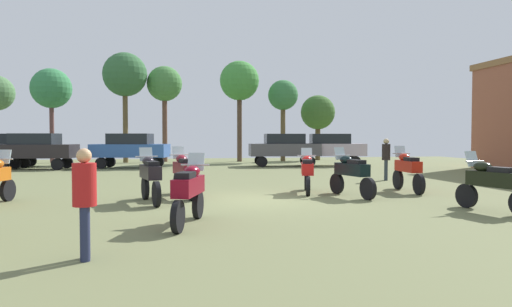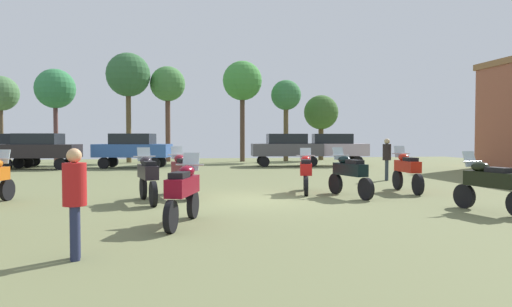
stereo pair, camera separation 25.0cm
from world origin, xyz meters
TOP-DOWN VIEW (x-y plane):
  - ground_plane at (0.00, 0.00)m, footprint 44.00×52.00m
  - motorcycle_1 at (-2.90, -0.11)m, footprint 0.76×2.19m
  - motorcycle_5 at (-1.96, -3.49)m, footprint 0.83×2.14m
  - motorcycle_7 at (1.97, 1.35)m, footprint 0.77×2.11m
  - motorcycle_8 at (3.00, 0.18)m, footprint 0.76×2.20m
  - motorcycle_9 at (5.30, 1.02)m, footprint 0.62×2.25m
  - motorcycle_10 at (-1.97, 1.00)m, footprint 0.77×2.26m
  - motorcycle_11 at (5.24, -3.12)m, footprint 0.75×2.10m
  - car_1 at (-12.37, 16.51)m, footprint 4.37×1.97m
  - car_2 at (-9.87, 14.45)m, footprint 4.50×2.34m
  - car_3 at (4.46, 14.73)m, footprint 4.43×2.13m
  - car_4 at (-4.75, 14.60)m, footprint 4.58×2.64m
  - car_5 at (7.35, 14.59)m, footprint 4.54×2.49m
  - person_1 at (-3.54, -5.92)m, footprint 0.39×0.39m
  - person_2 at (6.41, 4.86)m, footprint 0.45×0.45m
  - tree_2 at (-2.91, 21.22)m, footprint 2.54×2.54m
  - tree_3 at (2.48, 20.48)m, footprint 2.87×2.87m
  - tree_4 at (8.84, 21.66)m, footprint 2.67×2.67m
  - tree_5 at (5.77, 20.55)m, footprint 2.24×2.24m
  - tree_6 at (-10.61, 21.00)m, footprint 2.75×2.75m
  - tree_7 at (-14.23, 21.23)m, footprint 2.40×2.40m
  - tree_8 at (-5.61, 20.48)m, footprint 3.06×3.06m

SIDE VIEW (x-z plane):
  - ground_plane at x=0.00m, z-range 0.00..0.02m
  - motorcycle_7 at x=1.97m, z-range 0.01..1.45m
  - motorcycle_11 at x=5.24m, z-range 0.01..1.45m
  - motorcycle_5 at x=-1.96m, z-range 0.01..1.47m
  - motorcycle_8 at x=3.00m, z-range 0.01..1.49m
  - motorcycle_9 at x=5.30m, z-range 0.01..1.51m
  - motorcycle_1 at x=-2.90m, z-range 0.01..1.51m
  - motorcycle_10 at x=-1.97m, z-range 0.01..1.52m
  - person_1 at x=-3.54m, z-range 0.15..1.79m
  - person_2 at x=6.41m, z-range 0.17..1.90m
  - car_1 at x=-12.37m, z-range 0.19..2.19m
  - car_2 at x=-9.87m, z-range 0.19..2.19m
  - car_3 at x=4.46m, z-range 0.19..2.19m
  - car_4 at x=-4.75m, z-range 0.19..2.19m
  - car_5 at x=7.35m, z-range 0.19..2.19m
  - tree_4 at x=8.84m, z-range 1.16..6.23m
  - tree_7 at x=-14.23m, z-range 1.78..7.79m
  - tree_5 at x=5.77m, z-range 1.80..7.85m
  - tree_6 at x=-10.61m, z-range 1.86..8.41m
  - tree_2 at x=-2.91m, z-range 2.10..9.05m
  - tree_3 at x=2.48m, z-range 2.17..9.53m
  - tree_8 at x=-5.61m, z-range 2.26..9.97m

